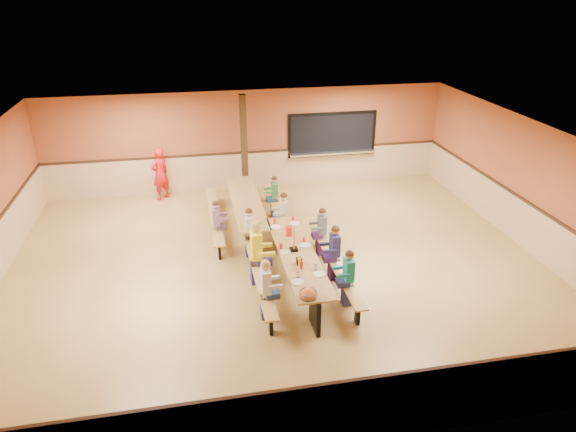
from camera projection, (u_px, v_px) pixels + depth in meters
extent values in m
plane|color=olive|center=(278.00, 267.00, 11.59)|extent=(12.00, 12.00, 0.00)
cube|color=#974C2B|center=(248.00, 140.00, 15.41)|extent=(12.00, 0.04, 3.00)
cube|color=#974C2B|center=(346.00, 362.00, 6.51)|extent=(12.00, 0.04, 3.00)
cube|color=#974C2B|center=(529.00, 186.00, 12.01)|extent=(0.04, 10.00, 3.00)
cube|color=white|center=(277.00, 138.00, 10.33)|extent=(12.00, 10.00, 0.04)
cube|color=black|center=(332.00, 134.00, 15.82)|extent=(2.60, 0.06, 1.20)
cube|color=silver|center=(332.00, 153.00, 15.98)|extent=(2.70, 0.28, 0.06)
cube|color=black|center=(244.00, 146.00, 14.84)|extent=(0.18, 0.18, 3.00)
cube|color=#9E763F|center=(297.00, 254.00, 10.64)|extent=(0.75, 3.60, 0.04)
cube|color=black|center=(315.00, 312.00, 9.42)|extent=(0.08, 0.60, 0.70)
cube|color=black|center=(284.00, 236.00, 12.18)|extent=(0.08, 0.60, 0.70)
cube|color=#9E763F|center=(258.00, 270.00, 10.62)|extent=(0.26, 3.60, 0.04)
cube|color=black|center=(259.00, 279.00, 10.72)|extent=(0.06, 0.18, 0.41)
cube|color=#9E763F|center=(335.00, 262.00, 10.91)|extent=(0.26, 3.60, 0.04)
cube|color=black|center=(335.00, 271.00, 11.00)|extent=(0.06, 0.18, 0.41)
cube|color=#9E763F|center=(246.00, 201.00, 13.16)|extent=(0.75, 3.60, 0.04)
cube|color=black|center=(255.00, 242.00, 11.94)|extent=(0.08, 0.60, 0.70)
cube|color=black|center=(240.00, 192.00, 14.70)|extent=(0.08, 0.60, 0.70)
cube|color=#9E763F|center=(215.00, 214.00, 13.14)|extent=(0.26, 3.60, 0.04)
cube|color=black|center=(215.00, 222.00, 13.23)|extent=(0.06, 0.18, 0.41)
cube|color=#9E763F|center=(278.00, 209.00, 13.43)|extent=(0.26, 3.60, 0.04)
cube|color=black|center=(278.00, 217.00, 13.52)|extent=(0.06, 0.18, 0.41)
imported|color=red|center=(160.00, 174.00, 14.85)|extent=(0.67, 0.65, 1.55)
cylinder|color=red|center=(289.00, 231.00, 11.32)|extent=(0.16, 0.16, 0.22)
cube|color=black|center=(299.00, 261.00, 10.21)|extent=(0.10, 0.14, 0.13)
cylinder|color=yellow|center=(299.00, 262.00, 10.15)|extent=(0.06, 0.06, 0.17)
cylinder|color=#B2140F|center=(301.00, 265.00, 10.04)|extent=(0.06, 0.06, 0.17)
cube|color=black|center=(294.00, 249.00, 10.73)|extent=(0.16, 0.16, 0.06)
cube|color=#9E763F|center=(294.00, 237.00, 10.61)|extent=(0.02, 0.09, 0.50)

